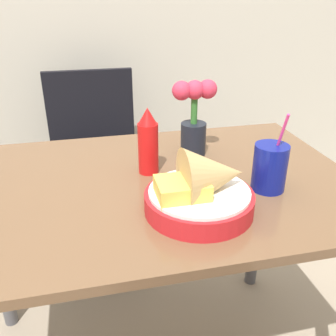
# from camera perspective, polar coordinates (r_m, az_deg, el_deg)

# --- Properties ---
(dining_table) EXTENTS (1.14, 0.73, 0.73)m
(dining_table) POSITION_cam_1_polar(r_m,az_deg,el_deg) (1.06, -3.08, -7.18)
(dining_table) COLOR brown
(dining_table) RESTS_ON ground_plane
(chair_far_window) EXTENTS (0.40, 0.40, 0.87)m
(chair_far_window) POSITION_cam_1_polar(r_m,az_deg,el_deg) (1.78, -11.12, 2.73)
(chair_far_window) COLOR black
(chair_far_window) RESTS_ON ground_plane
(food_basket) EXTENTS (0.25, 0.25, 0.16)m
(food_basket) POSITION_cam_1_polar(r_m,az_deg,el_deg) (0.86, 5.46, -3.30)
(food_basket) COLOR red
(food_basket) RESTS_ON dining_table
(ketchup_bottle) EXTENTS (0.06, 0.06, 0.19)m
(ketchup_bottle) POSITION_cam_1_polar(r_m,az_deg,el_deg) (1.03, -3.06, 3.96)
(ketchup_bottle) COLOR red
(ketchup_bottle) RESTS_ON dining_table
(drink_cup) EXTENTS (0.09, 0.09, 0.21)m
(drink_cup) POSITION_cam_1_polar(r_m,az_deg,el_deg) (0.98, 15.22, -0.11)
(drink_cup) COLOR navy
(drink_cup) RESTS_ON dining_table
(flower_vase) EXTENTS (0.14, 0.08, 0.23)m
(flower_vase) POSITION_cam_1_polar(r_m,az_deg,el_deg) (1.14, 3.97, 7.84)
(flower_vase) COLOR black
(flower_vase) RESTS_ON dining_table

